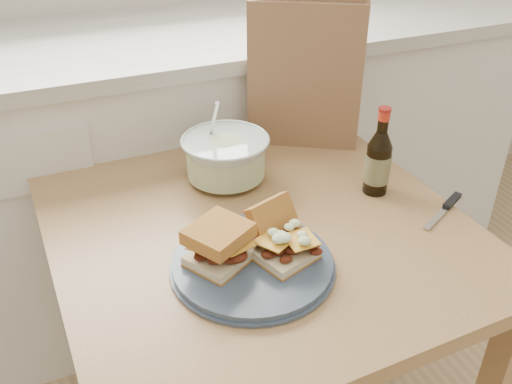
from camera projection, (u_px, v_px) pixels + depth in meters
name	position (u px, v px, depth m)	size (l,w,h in m)	color
cabinet_run	(159.00, 174.00, 1.88)	(2.50, 0.64, 0.94)	white
dining_table	(260.00, 263.00, 1.28)	(0.90, 0.90, 0.71)	tan
plate	(252.00, 264.00, 1.10)	(0.31, 0.31, 0.02)	#3B4A5F
sandwich_left	(219.00, 244.00, 1.07)	(0.14, 0.14, 0.08)	beige
sandwich_right	(281.00, 238.00, 1.10)	(0.13, 0.17, 0.09)	beige
coleslaw_bowl	(226.00, 159.00, 1.36)	(0.21, 0.21, 0.21)	silver
beer_bottle	(378.00, 161.00, 1.29)	(0.06, 0.06, 0.21)	black
knife	(448.00, 205.00, 1.28)	(0.16, 0.09, 0.01)	silver
paper_bag	(307.00, 67.00, 1.50)	(0.29, 0.19, 0.38)	#956748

